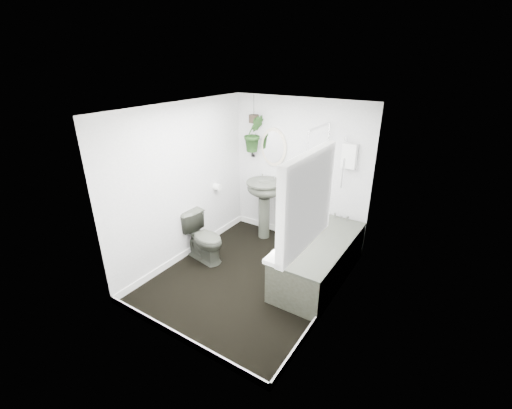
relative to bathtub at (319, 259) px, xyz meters
The scene contains 22 objects.
floor 0.99m from the bathtub, 147.99° to the right, with size 2.30×2.80×0.02m, color black.
ceiling 2.23m from the bathtub, 147.99° to the right, with size 2.30×2.80×0.02m, color white.
wall_back 1.49m from the bathtub, 131.32° to the left, with size 2.30×0.02×2.30m, color silver.
wall_front 2.24m from the bathtub, 112.73° to the right, with size 2.30×0.02×2.30m, color silver.
wall_left 2.20m from the bathtub, 165.69° to the right, with size 0.02×2.80×2.30m, color silver.
wall_right 1.06m from the bathtub, 54.25° to the right, with size 0.02×2.80×2.30m, color silver.
skirting 0.97m from the bathtub, 147.99° to the right, with size 2.30×2.80×0.10m, color white.
bathtub is the anchor object (origin of this frame).
bath_screen 1.15m from the bathtub, 123.96° to the left, with size 0.04×0.72×1.40m, color silver, non-canonical shape.
shower_box 1.51m from the bathtub, 90.00° to the left, with size 0.20×0.10×0.35m, color white.
oval_mirror 1.95m from the bathtub, 145.16° to the left, with size 0.46×0.03×0.62m, color beige.
wall_sconce 2.17m from the bathtub, 152.47° to the left, with size 0.04×0.04×0.22m, color black.
toilet_roll_holder 2.01m from the bathtub, behind, with size 0.11×0.11×0.11m, color white.
window_recess 1.84m from the bathtub, 76.41° to the right, with size 0.08×1.00×0.90m, color white.
window_sill 1.54m from the bathtub, 79.61° to the right, with size 0.18×1.00×0.04m, color white.
window_blinds 1.83m from the bathtub, 78.46° to the right, with size 0.01×0.86×0.76m, color white.
toilet 1.72m from the bathtub, 164.10° to the right, with size 0.40×0.70×0.72m, color #3B3F34.
pedestal_sink 1.40m from the bathtub, 154.33° to the left, with size 0.59×0.50×1.01m, color #3B3F34, non-canonical shape.
sill_plant 1.56m from the bathtub, 81.22° to the right, with size 0.24×0.21×0.27m, color black.
hanging_plant 2.23m from the bathtub, 154.12° to the left, with size 0.32×0.26×0.58m, color black.
soap_bottle 0.92m from the bathtub, 109.30° to the right, with size 0.08×0.08×0.17m, color black.
hanging_pot 2.38m from the bathtub, 154.12° to the left, with size 0.16×0.16×0.12m, color black.
Camera 1 is at (2.22, -3.32, 2.84)m, focal length 24.00 mm.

